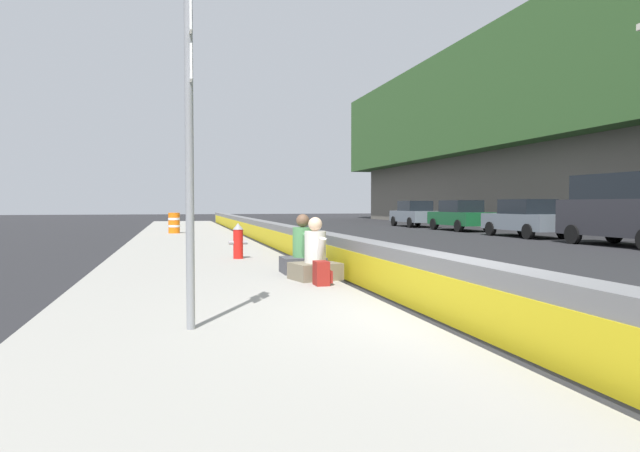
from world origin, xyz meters
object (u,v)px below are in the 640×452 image
object	(u,v)px
backpack	(322,273)
parked_car_midline	(460,215)
seated_person_middle	(303,254)
route_sign_post	(190,135)
fire_hydrant	(238,240)
parked_car_fourth	(526,218)
parked_car_third	(630,208)
seated_person_foreground	(315,260)
construction_barrel	(174,223)
parked_car_far	(414,214)

from	to	relation	value
backpack	parked_car_midline	world-z (taller)	parked_car_midline
seated_person_middle	route_sign_post	bearing A→B (deg)	153.49
fire_hydrant	parked_car_fourth	bearing A→B (deg)	-59.22
backpack	parked_car_midline	xyz separation A→B (m)	(19.42, -13.12, 0.53)
seated_person_middle	parked_car_third	distance (m)	14.10
seated_person_foreground	backpack	bearing A→B (deg)	174.75
route_sign_post	seated_person_foreground	xyz separation A→B (m)	(3.51, -2.25, -1.72)
fire_hydrant	construction_barrel	distance (m)	13.04
parked_car_third	parked_car_midline	xyz separation A→B (m)	(12.20, -0.11, -0.49)
seated_person_foreground	backpack	xyz separation A→B (m)	(-0.72, 0.07, -0.15)
route_sign_post	backpack	bearing A→B (deg)	-38.02
backpack	seated_person_middle	bearing A→B (deg)	-2.17
fire_hydrant	construction_barrel	xyz separation A→B (m)	(12.95, 1.55, 0.03)
route_sign_post	parked_car_fourth	bearing A→B (deg)	-43.56
route_sign_post	parked_car_third	world-z (taller)	route_sign_post
seated_person_foreground	parked_car_far	world-z (taller)	parked_car_far
parked_car_midline	seated_person_middle	bearing A→B (deg)	143.60
parked_car_third	parked_car_far	xyz separation A→B (m)	(18.00, 0.06, -0.49)
seated_person_middle	parked_car_third	xyz separation A→B (m)	(5.51, -12.95, 0.85)
seated_person_foreground	backpack	world-z (taller)	seated_person_foreground
seated_person_middle	parked_car_far	xyz separation A→B (m)	(23.51, -12.89, 0.36)
seated_person_middle	parked_car_midline	bearing A→B (deg)	-36.40
construction_barrel	parked_car_midline	bearing A→B (deg)	-84.20
fire_hydrant	seated_person_foreground	xyz separation A→B (m)	(-4.19, -0.91, -0.10)
backpack	construction_barrel	distance (m)	18.01
parked_car_midline	construction_barrel	bearing A→B (deg)	95.80
seated_person_foreground	seated_person_middle	distance (m)	1.00
fire_hydrant	seated_person_middle	bearing A→B (deg)	-164.02
parked_car_fourth	construction_barrel	bearing A→B (deg)	72.91
fire_hydrant	seated_person_middle	world-z (taller)	seated_person_middle
parked_car_fourth	parked_car_third	bearing A→B (deg)	-179.47
parked_car_third	backpack	bearing A→B (deg)	119.04
fire_hydrant	parked_car_third	world-z (taller)	parked_car_third
seated_person_foreground	parked_car_far	xyz separation A→B (m)	(24.51, -12.89, 0.38)
backpack	parked_car_midline	distance (m)	23.45
parked_car_third	construction_barrel	bearing A→B (deg)	55.42
fire_hydrant	parked_car_midline	distance (m)	20.15
backpack	parked_car_fourth	xyz separation A→B (m)	(13.13, -12.96, 0.53)
seated_person_foreground	parked_car_midline	size ratio (longest dim) A/B	0.25
route_sign_post	parked_car_far	distance (m)	31.88
construction_barrel	parked_car_fourth	world-z (taller)	parked_car_fourth
route_sign_post	construction_barrel	xyz separation A→B (m)	(20.64, 0.21, -1.59)
route_sign_post	construction_barrel	bearing A→B (deg)	0.59
construction_barrel	route_sign_post	bearing A→B (deg)	-179.41
seated_person_middle	parked_car_midline	size ratio (longest dim) A/B	0.25
construction_barrel	parked_car_third	size ratio (longest dim) A/B	0.18
fire_hydrant	backpack	bearing A→B (deg)	-170.20
backpack	construction_barrel	world-z (taller)	construction_barrel
seated_person_middle	parked_car_third	world-z (taller)	parked_car_third
seated_person_middle	parked_car_fourth	bearing A→B (deg)	-48.49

